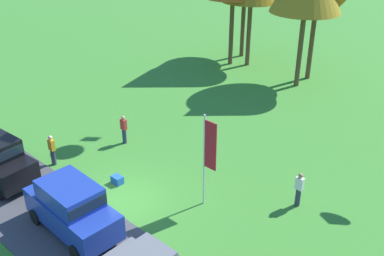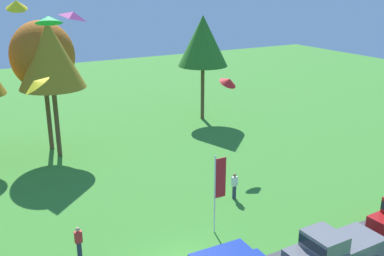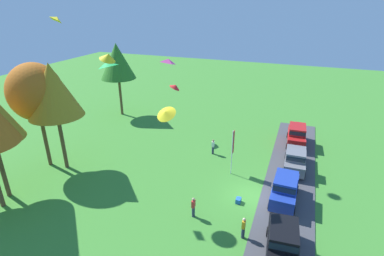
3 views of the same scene
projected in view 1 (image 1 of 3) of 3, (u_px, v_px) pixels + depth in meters
name	position (u px, v px, depth m)	size (l,w,h in m)	color
ground_plane	(121.00, 201.00, 20.80)	(120.00, 120.00, 0.00)	#3D842D
pavement_strip	(67.00, 231.00, 18.88)	(36.00, 4.40, 0.06)	#424247
car_suv_far_end	(72.00, 206.00, 18.37)	(4.65, 2.15, 2.28)	#1E389E
person_watching_sky	(299.00, 189.00, 20.14)	(0.36, 0.24, 1.71)	#2D334C
person_on_lawn	(52.00, 150.00, 23.28)	(0.36, 0.24, 1.71)	#2D334C
person_beside_suv	(124.00, 129.00, 25.37)	(0.36, 0.24, 1.71)	#2D334C
flag_banner	(208.00, 151.00, 19.23)	(0.71, 0.08, 4.52)	silver
cooler_box	(117.00, 180.00, 22.03)	(0.56, 0.40, 0.40)	blue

